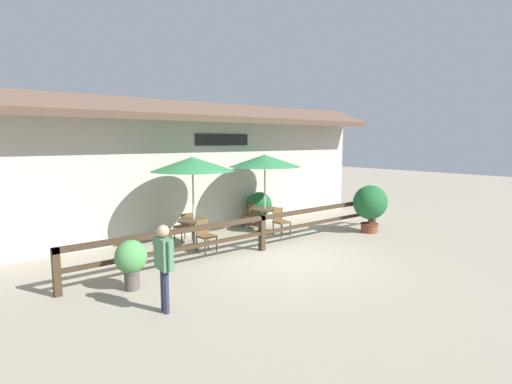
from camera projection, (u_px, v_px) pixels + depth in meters
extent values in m
plane|color=#9E937F|center=(289.00, 259.00, 10.09)|extent=(60.00, 60.00, 0.00)
cube|color=#BCB7A8|center=(200.00, 177.00, 13.09)|extent=(14.00, 0.40, 3.60)
cube|color=brown|center=(209.00, 111.00, 12.40)|extent=(14.28, 1.48, 0.70)
cube|color=black|center=(222.00, 140.00, 13.21)|extent=(2.07, 0.04, 0.38)
cube|color=#3D2D1E|center=(262.00, 218.00, 10.78)|extent=(10.40, 0.14, 0.11)
cube|color=#3D2D1E|center=(262.00, 233.00, 10.83)|extent=(10.40, 0.10, 0.09)
cube|color=#3D2D1E|center=(56.00, 272.00, 7.63)|extent=(0.14, 0.14, 0.95)
cube|color=#3D2D1E|center=(262.00, 233.00, 10.83)|extent=(0.14, 0.14, 0.95)
cube|color=#3D2D1E|center=(374.00, 212.00, 14.04)|extent=(0.14, 0.14, 0.95)
cylinder|color=#B7B2A8|center=(193.00, 208.00, 11.18)|extent=(0.06, 0.06, 2.19)
cone|color=#33844C|center=(193.00, 164.00, 11.02)|extent=(2.33, 2.33, 0.39)
sphere|color=#B2ADA3|center=(192.00, 157.00, 11.00)|extent=(0.07, 0.07, 0.07)
cylinder|color=#4C3826|center=(194.00, 220.00, 11.23)|extent=(0.90, 0.90, 0.05)
cylinder|color=#333333|center=(194.00, 234.00, 11.28)|extent=(0.07, 0.07, 0.72)
cylinder|color=#333333|center=(194.00, 246.00, 11.32)|extent=(0.49, 0.49, 0.03)
cube|color=brown|center=(207.00, 236.00, 10.69)|extent=(0.45, 0.45, 0.05)
cube|color=brown|center=(202.00, 227.00, 10.80)|extent=(0.40, 0.07, 0.40)
cylinder|color=#2D2D2D|center=(205.00, 247.00, 10.45)|extent=(0.04, 0.04, 0.41)
cylinder|color=#2D2D2D|center=(217.00, 244.00, 10.71)|extent=(0.04, 0.04, 0.41)
cylinder|color=#2D2D2D|center=(197.00, 244.00, 10.73)|extent=(0.04, 0.04, 0.41)
cylinder|color=#2D2D2D|center=(208.00, 242.00, 10.99)|extent=(0.04, 0.04, 0.41)
cube|color=brown|center=(183.00, 227.00, 11.86)|extent=(0.46, 0.46, 0.05)
cube|color=brown|center=(187.00, 220.00, 11.70)|extent=(0.40, 0.08, 0.40)
cylinder|color=#2D2D2D|center=(185.00, 232.00, 12.16)|extent=(0.04, 0.04, 0.41)
cylinder|color=#2D2D2D|center=(174.00, 234.00, 11.89)|extent=(0.04, 0.04, 0.41)
cylinder|color=#2D2D2D|center=(192.00, 234.00, 11.89)|extent=(0.04, 0.04, 0.41)
cylinder|color=#2D2D2D|center=(182.00, 236.00, 11.62)|extent=(0.04, 0.04, 0.41)
cylinder|color=#B7B2A8|center=(265.00, 198.00, 13.02)|extent=(0.06, 0.06, 2.19)
cone|color=#33844C|center=(265.00, 161.00, 12.86)|extent=(2.33, 2.33, 0.39)
sphere|color=#B2ADA3|center=(265.00, 155.00, 12.83)|extent=(0.07, 0.07, 0.07)
cylinder|color=#4C3826|center=(265.00, 209.00, 13.06)|extent=(0.90, 0.90, 0.05)
cylinder|color=#333333|center=(265.00, 221.00, 13.11)|extent=(0.07, 0.07, 0.72)
cylinder|color=#333333|center=(265.00, 231.00, 13.15)|extent=(0.49, 0.49, 0.03)
cube|color=brown|center=(282.00, 222.00, 12.54)|extent=(0.43, 0.43, 0.05)
cube|color=brown|center=(278.00, 214.00, 12.65)|extent=(0.40, 0.04, 0.40)
cylinder|color=#2D2D2D|center=(281.00, 231.00, 12.30)|extent=(0.04, 0.04, 0.41)
cylinder|color=#2D2D2D|center=(290.00, 229.00, 12.53)|extent=(0.04, 0.04, 0.41)
cylinder|color=#2D2D2D|center=(273.00, 229.00, 12.60)|extent=(0.04, 0.04, 0.41)
cylinder|color=#2D2D2D|center=(282.00, 227.00, 12.83)|extent=(0.04, 0.04, 0.41)
cube|color=brown|center=(250.00, 215.00, 13.70)|extent=(0.43, 0.43, 0.05)
cube|color=brown|center=(253.00, 209.00, 13.52)|extent=(0.40, 0.04, 0.40)
cylinder|color=#2D2D2D|center=(251.00, 220.00, 13.99)|extent=(0.04, 0.04, 0.41)
cylinder|color=#2D2D2D|center=(242.00, 221.00, 13.76)|extent=(0.04, 0.04, 0.41)
cylinder|color=#2D2D2D|center=(258.00, 222.00, 13.69)|extent=(0.04, 0.04, 0.41)
cylinder|color=#2D2D2D|center=(249.00, 223.00, 13.46)|extent=(0.04, 0.04, 0.41)
cylinder|color=brown|center=(369.00, 228.00, 13.02)|extent=(0.54, 0.54, 0.29)
cylinder|color=brown|center=(369.00, 224.00, 13.00)|extent=(0.58, 0.58, 0.04)
cylinder|color=brown|center=(370.00, 218.00, 12.98)|extent=(0.10, 0.10, 0.33)
ellipsoid|color=#1E5B2D|center=(370.00, 202.00, 12.91)|extent=(1.17, 1.05, 1.10)
cylinder|color=#564C47|center=(132.00, 280.00, 8.00)|extent=(0.30, 0.30, 0.39)
cylinder|color=#564C47|center=(132.00, 272.00, 7.98)|extent=(0.32, 0.32, 0.04)
ellipsoid|color=#4C934C|center=(131.00, 257.00, 7.94)|extent=(0.64, 0.58, 0.68)
cylinder|color=#9E4C33|center=(259.00, 220.00, 14.03)|extent=(0.37, 0.37, 0.38)
cylinder|color=#9E4C33|center=(259.00, 216.00, 14.01)|extent=(0.40, 0.40, 0.04)
ellipsoid|color=#1E5B2D|center=(259.00, 205.00, 13.96)|extent=(0.91, 0.82, 0.88)
cylinder|color=#2D334C|center=(167.00, 292.00, 6.86)|extent=(0.09, 0.09, 0.78)
cylinder|color=#2D334C|center=(163.00, 289.00, 6.99)|extent=(0.09, 0.09, 0.78)
cube|color=#4C7F56|center=(164.00, 253.00, 6.84)|extent=(0.21, 0.43, 0.55)
cylinder|color=#4C7F56|center=(170.00, 257.00, 6.65)|extent=(0.07, 0.07, 0.52)
cylinder|color=#4C7F56|center=(158.00, 250.00, 7.03)|extent=(0.07, 0.07, 0.52)
sphere|color=tan|center=(163.00, 231.00, 6.79)|extent=(0.21, 0.21, 0.21)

